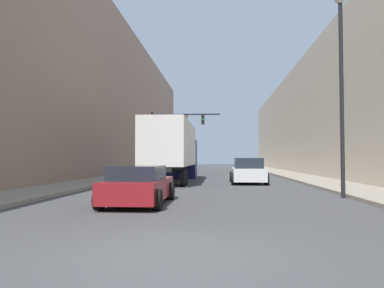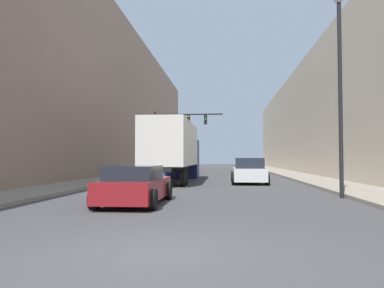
{
  "view_description": "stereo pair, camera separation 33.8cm",
  "coord_description": "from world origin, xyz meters",
  "px_view_note": "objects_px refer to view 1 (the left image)",
  "views": [
    {
      "loc": [
        0.78,
        -6.01,
        1.54
      ],
      "look_at": [
        -0.7,
        14.2,
        2.33
      ],
      "focal_mm": 35.0,
      "sensor_mm": 36.0,
      "label": 1
    },
    {
      "loc": [
        1.12,
        -5.98,
        1.54
      ],
      "look_at": [
        -0.7,
        14.2,
        2.33
      ],
      "focal_mm": 35.0,
      "sensor_mm": 36.0,
      "label": 2
    }
  ],
  "objects_px": {
    "semi_truck": "(173,149)",
    "sedan_car": "(139,185)",
    "suv_car": "(248,171)",
    "street_lamp": "(341,69)",
    "traffic_signal_gantry": "(171,129)"
  },
  "relations": [
    {
      "from": "semi_truck",
      "to": "suv_car",
      "type": "distance_m",
      "value": 5.32
    },
    {
      "from": "semi_truck",
      "to": "sedan_car",
      "type": "relative_size",
      "value": 2.7
    },
    {
      "from": "semi_truck",
      "to": "street_lamp",
      "type": "height_order",
      "value": "street_lamp"
    },
    {
      "from": "semi_truck",
      "to": "suv_car",
      "type": "height_order",
      "value": "semi_truck"
    },
    {
      "from": "sedan_car",
      "to": "traffic_signal_gantry",
      "type": "height_order",
      "value": "traffic_signal_gantry"
    },
    {
      "from": "semi_truck",
      "to": "suv_car",
      "type": "bearing_deg",
      "value": -17.74
    },
    {
      "from": "traffic_signal_gantry",
      "to": "street_lamp",
      "type": "relative_size",
      "value": 0.81
    },
    {
      "from": "sedan_car",
      "to": "street_lamp",
      "type": "height_order",
      "value": "street_lamp"
    },
    {
      "from": "sedan_car",
      "to": "street_lamp",
      "type": "distance_m",
      "value": 9.12
    },
    {
      "from": "traffic_signal_gantry",
      "to": "street_lamp",
      "type": "height_order",
      "value": "street_lamp"
    },
    {
      "from": "street_lamp",
      "to": "semi_truck",
      "type": "bearing_deg",
      "value": 128.41
    },
    {
      "from": "traffic_signal_gantry",
      "to": "semi_truck",
      "type": "bearing_deg",
      "value": -81.64
    },
    {
      "from": "suv_car",
      "to": "street_lamp",
      "type": "bearing_deg",
      "value": -70.08
    },
    {
      "from": "suv_car",
      "to": "street_lamp",
      "type": "height_order",
      "value": "street_lamp"
    },
    {
      "from": "semi_truck",
      "to": "traffic_signal_gantry",
      "type": "height_order",
      "value": "traffic_signal_gantry"
    }
  ]
}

